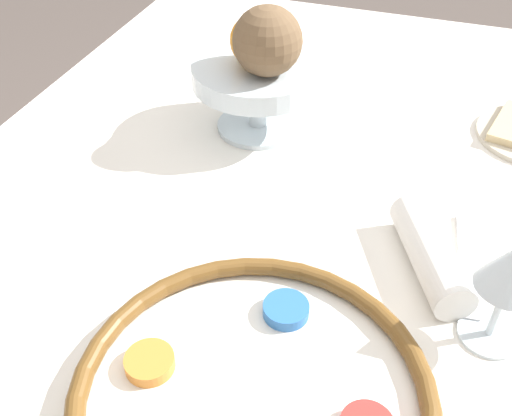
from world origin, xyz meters
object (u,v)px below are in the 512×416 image
seder_plate (253,395)px  orange_fruit (256,40)px  napkin_roll (430,253)px  fruit_stand (258,80)px  coconut (267,41)px  cup_near (280,56)px

seder_plate → orange_fruit: bearing=18.6°
orange_fruit → napkin_roll: size_ratio=0.44×
fruit_stand → coconut: (-0.02, -0.02, 0.07)m
seder_plate → napkin_roll: size_ratio=2.07×
orange_fruit → cup_near: size_ratio=1.21×
napkin_roll → fruit_stand: bearing=51.9°
seder_plate → coconut: coconut is taller
coconut → seder_plate: bearing=-163.4°
orange_fruit → coconut: bearing=-131.0°
coconut → napkin_roll: coconut is taller
fruit_stand → napkin_roll: fruit_stand is taller
orange_fruit → napkin_roll: bearing=-127.6°
fruit_stand → seder_plate: bearing=-161.8°
fruit_stand → coconut: size_ratio=2.02×
napkin_roll → seder_plate: bearing=150.1°
fruit_stand → orange_fruit: 0.06m
seder_plate → cup_near: bearing=14.9°
seder_plate → orange_fruit: size_ratio=4.70×
coconut → cup_near: coconut is taller
fruit_stand → coconut: coconut is taller
seder_plate → coconut: bearing=16.6°
seder_plate → cup_near: cup_near is taller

